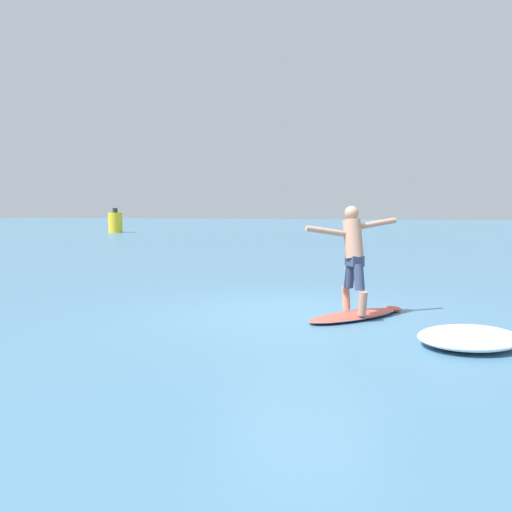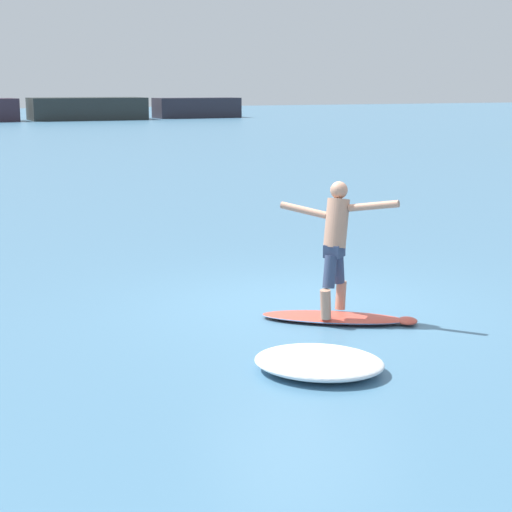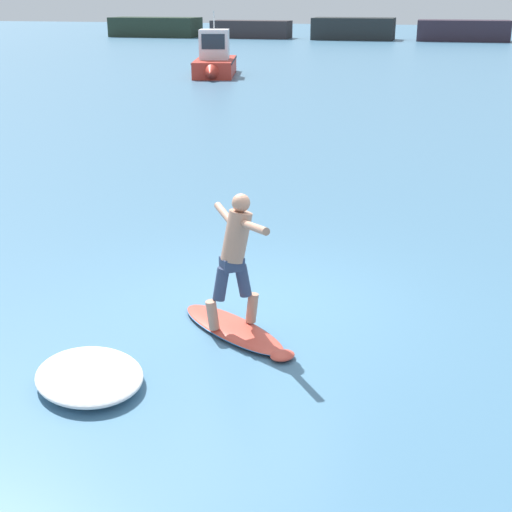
% 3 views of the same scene
% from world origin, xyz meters
% --- Properties ---
extents(ground_plane, '(200.00, 200.00, 0.00)m').
position_xyz_m(ground_plane, '(0.00, 0.00, 0.00)').
color(ground_plane, teal).
extents(rock_jetty_breakwater, '(58.07, 5.14, 1.97)m').
position_xyz_m(rock_jetty_breakwater, '(-0.73, 62.00, 0.92)').
color(rock_jetty_breakwater, '#263428').
rests_on(rock_jetty_breakwater, ground).
extents(surfboard, '(1.84, 1.53, 0.23)m').
position_xyz_m(surfboard, '(-0.01, -0.87, 0.05)').
color(surfboard, '#D44C3C').
rests_on(surfboard, ground).
extents(surfer, '(1.02, 1.30, 1.67)m').
position_xyz_m(surfer, '(0.01, -0.82, 1.07)').
color(surfer, tan).
rests_on(surfer, surfboard).
extents(fishing_boat_near_jetty, '(3.04, 5.99, 3.21)m').
position_xyz_m(fishing_boat_near_jetty, '(-9.14, 27.91, 0.73)').
color(fishing_boat_near_jetty, red).
rests_on(fishing_boat_near_jetty, ground).
extents(wave_foam_at_tail, '(1.75, 1.75, 0.21)m').
position_xyz_m(wave_foam_at_tail, '(-1.18, -2.45, 0.10)').
color(wave_foam_at_tail, white).
rests_on(wave_foam_at_tail, ground).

